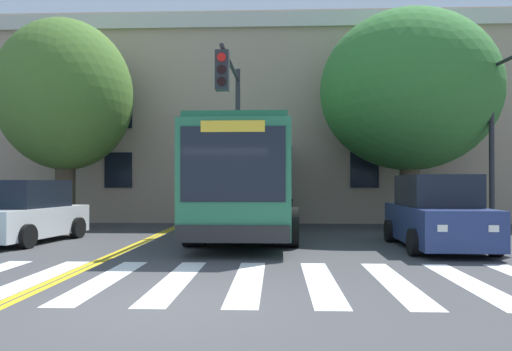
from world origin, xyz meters
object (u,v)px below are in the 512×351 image
object	(u,v)px
traffic_light_overhead	(232,112)
street_tree_curbside_small	(66,96)
car_navy_far_lane	(436,215)
street_tree_curbside_large	(409,91)
car_white_near_lane	(24,213)
traffic_light_near_corner	(510,108)
car_black_behind_bus	(264,197)
city_bus	(250,179)

from	to	relation	value
traffic_light_overhead	street_tree_curbside_small	distance (m)	6.64
car_navy_far_lane	street_tree_curbside_large	world-z (taller)	street_tree_curbside_large
car_white_near_lane	street_tree_curbside_large	world-z (taller)	street_tree_curbside_large
traffic_light_near_corner	street_tree_curbside_large	bearing A→B (deg)	125.40
car_navy_far_lane	street_tree_curbside_small	world-z (taller)	street_tree_curbside_small
car_black_behind_bus	traffic_light_overhead	bearing A→B (deg)	-93.61
car_white_near_lane	traffic_light_overhead	xyz separation A→B (m)	(5.54, 1.37, 2.91)
city_bus	street_tree_curbside_large	size ratio (longest dim) A/B	1.34
traffic_light_near_corner	street_tree_curbside_large	world-z (taller)	street_tree_curbside_large
city_bus	car_navy_far_lane	distance (m)	6.08
car_white_near_lane	street_tree_curbside_large	bearing A→B (deg)	19.89
street_tree_curbside_large	traffic_light_near_corner	bearing A→B (deg)	-54.60
city_bus	car_black_behind_bus	world-z (taller)	city_bus
city_bus	street_tree_curbside_large	bearing A→B (deg)	13.64
car_white_near_lane	street_tree_curbside_large	xyz separation A→B (m)	(11.42, 4.13, 3.99)
traffic_light_overhead	street_tree_curbside_small	world-z (taller)	street_tree_curbside_small
car_navy_far_lane	traffic_light_overhead	world-z (taller)	traffic_light_overhead
car_black_behind_bus	traffic_light_overhead	size ratio (longest dim) A/B	0.86
street_tree_curbside_small	car_black_behind_bus	bearing A→B (deg)	49.93
city_bus	traffic_light_near_corner	xyz separation A→B (m)	(7.51, -1.59, 2.02)
car_navy_far_lane	street_tree_curbside_large	size ratio (longest dim) A/B	0.49
city_bus	traffic_light_near_corner	bearing A→B (deg)	-11.96
city_bus	traffic_light_overhead	bearing A→B (deg)	-106.91
car_black_behind_bus	street_tree_curbside_small	distance (m)	11.13
car_navy_far_lane	traffic_light_near_corner	world-z (taller)	traffic_light_near_corner
traffic_light_near_corner	street_tree_curbside_small	bearing A→B (deg)	169.27
car_white_near_lane	car_navy_far_lane	world-z (taller)	car_navy_far_lane
car_black_behind_bus	traffic_light_near_corner	bearing A→B (deg)	-55.67
street_tree_curbside_large	traffic_light_overhead	bearing A→B (deg)	-154.82
car_white_near_lane	street_tree_curbside_small	size ratio (longest dim) A/B	0.54
city_bus	street_tree_curbside_large	xyz separation A→B (m)	(5.44, 1.32, 3.05)
traffic_light_overhead	street_tree_curbside_large	xyz separation A→B (m)	(5.88, 2.76, 1.08)
city_bus	car_black_behind_bus	xyz separation A→B (m)	(0.22, 9.08, -0.86)
car_black_behind_bus	street_tree_curbside_small	bearing A→B (deg)	-130.07
traffic_light_overhead	car_navy_far_lane	bearing A→B (deg)	-22.79
car_white_near_lane	car_navy_far_lane	distance (m)	10.80
city_bus	street_tree_curbside_small	bearing A→B (deg)	170.69
car_black_behind_bus	traffic_light_near_corner	world-z (taller)	traffic_light_near_corner
car_white_near_lane	traffic_light_near_corner	bearing A→B (deg)	5.17
car_navy_far_lane	street_tree_curbside_large	bearing A→B (deg)	82.49
car_navy_far_lane	car_black_behind_bus	size ratio (longest dim) A/B	0.92
traffic_light_overhead	street_tree_curbside_large	world-z (taller)	street_tree_curbside_large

